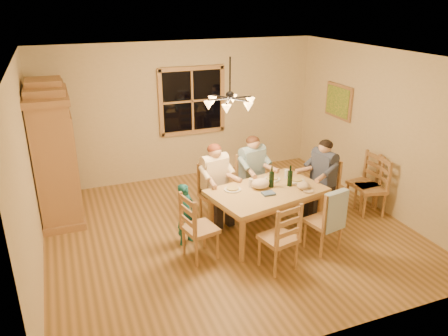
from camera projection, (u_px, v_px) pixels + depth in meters
name	position (u px, v px, depth m)	size (l,w,h in m)	color
floor	(229.00, 231.00, 6.91)	(5.50, 5.50, 0.00)	olive
ceiling	(230.00, 57.00, 5.92)	(5.50, 5.00, 0.02)	white
wall_back	(182.00, 111.00, 8.58)	(5.50, 0.02, 2.70)	beige
wall_left	(27.00, 177.00, 5.49)	(0.02, 5.00, 2.70)	beige
wall_right	(381.00, 131.00, 7.34)	(0.02, 5.00, 2.70)	beige
window	(192.00, 101.00, 8.54)	(1.30, 0.06, 1.30)	black
painting	(338.00, 101.00, 8.28)	(0.06, 0.78, 0.64)	#9D6944
chandelier	(230.00, 102.00, 6.15)	(0.77, 0.68, 0.71)	black
armoire	(55.00, 156.00, 7.04)	(0.66, 1.40, 2.30)	#9D6944
dining_table	(267.00, 196.00, 6.59)	(1.86, 1.35, 0.76)	tan
chair_far_left	(215.00, 204.00, 7.12)	(0.52, 0.50, 0.99)	#A87E4A
chair_far_right	(252.00, 193.00, 7.50)	(0.52, 0.50, 0.99)	#A87E4A
chair_near_left	(278.00, 248.00, 5.89)	(0.52, 0.50, 0.99)	#A87E4A
chair_near_right	(323.00, 231.00, 6.31)	(0.52, 0.50, 0.99)	#A87E4A
chair_end_left	(200.00, 238.00, 6.12)	(0.50, 0.52, 0.99)	#A87E4A
chair_end_right	(320.00, 199.00, 7.31)	(0.50, 0.52, 0.99)	#A87E4A
adult_woman	(215.00, 174.00, 6.92)	(0.46, 0.49, 0.87)	beige
adult_plaid_man	(253.00, 164.00, 7.30)	(0.46, 0.49, 0.87)	teal
adult_slate_man	(323.00, 169.00, 7.11)	(0.49, 0.46, 0.87)	#39415B
towel	(335.00, 211.00, 6.02)	(0.38, 0.10, 0.58)	#ADCBEA
wine_bottle_a	(272.00, 177.00, 6.58)	(0.08, 0.08, 0.33)	black
wine_bottle_b	(290.00, 176.00, 6.62)	(0.08, 0.08, 0.33)	black
plate_woman	(233.00, 189.00, 6.53)	(0.26, 0.26, 0.02)	white
plate_plaid	(272.00, 179.00, 6.90)	(0.26, 0.26, 0.02)	white
plate_slate	(296.00, 181.00, 6.84)	(0.26, 0.26, 0.02)	white
wine_glass_a	(251.00, 183.00, 6.60)	(0.06, 0.06, 0.14)	silver
wine_glass_b	(286.00, 174.00, 6.94)	(0.06, 0.06, 0.14)	silver
cap	(304.00, 186.00, 6.55)	(0.20, 0.20, 0.11)	tan
napkin	(268.00, 193.00, 6.39)	(0.18, 0.14, 0.03)	#4C638B
cloth_bundle	(260.00, 184.00, 6.57)	(0.28, 0.22, 0.15)	beige
child	(186.00, 214.00, 6.42)	(0.35, 0.23, 0.95)	#18636C
chair_spare_front	(370.00, 197.00, 7.38)	(0.51, 0.53, 0.99)	#A87E4A
chair_spare_back	(362.00, 192.00, 7.55)	(0.45, 0.47, 0.99)	#A87E4A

